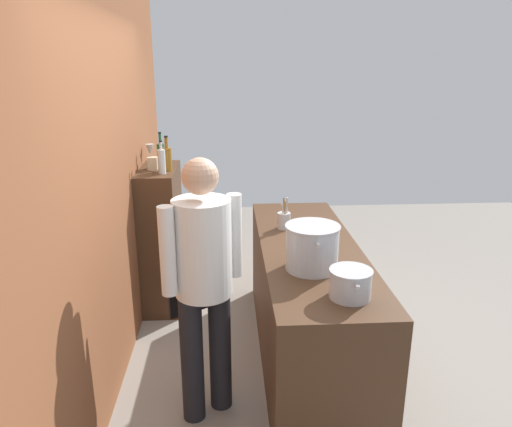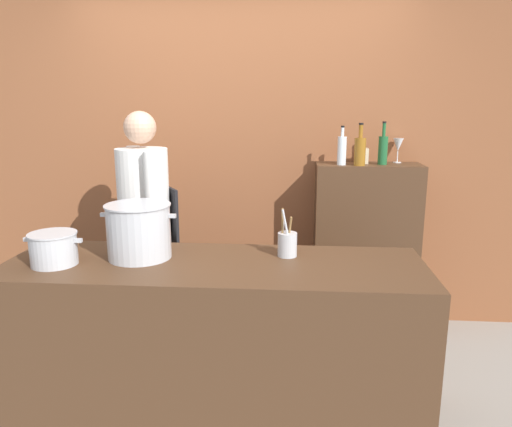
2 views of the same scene
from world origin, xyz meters
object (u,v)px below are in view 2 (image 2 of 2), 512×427
stockpot_large (139,231)px  utensil_crock (287,244)px  chef (145,216)px  spice_tin_cream (362,156)px  stockpot_small (54,249)px  wine_bottle_green (383,149)px  wine_bottle_clear (342,150)px  wine_bottle_amber (360,150)px  wine_glass_tall (398,145)px

stockpot_large → utensil_crock: (0.79, 0.08, -0.08)m
chef → spice_tin_cream: chef is taller
chef → stockpot_large: (0.18, -0.68, 0.08)m
stockpot_small → wine_bottle_green: bearing=34.2°
wine_bottle_clear → spice_tin_cream: size_ratio=2.50×
wine_bottle_clear → spice_tin_cream: bearing=32.0°
utensil_crock → wine_bottle_amber: (0.49, 0.95, 0.41)m
utensil_crock → wine_glass_tall: size_ratio=1.46×
spice_tin_cream → chef: bearing=-161.9°
stockpot_large → stockpot_small: size_ratio=1.33×
wine_bottle_amber → wine_bottle_clear: (-0.12, 0.03, 0.00)m
wine_bottle_green → chef: bearing=-165.2°
wine_bottle_clear → spice_tin_cream: 0.19m
stockpot_small → spice_tin_cream: spice_tin_cream is taller
spice_tin_cream → stockpot_small: bearing=-142.6°
stockpot_small → stockpot_large: bearing=20.1°
chef → wine_bottle_green: (1.63, 0.43, 0.42)m
wine_bottle_clear → wine_glass_tall: (0.42, 0.16, 0.02)m
chef → wine_glass_tall: (1.75, 0.55, 0.44)m
wine_bottle_amber → wine_glass_tall: (0.30, 0.19, 0.02)m
wine_bottle_green → wine_glass_tall: 0.17m
stockpot_small → wine_bottle_clear: wine_bottle_clear is taller
stockpot_large → spice_tin_cream: spice_tin_cream is taller
stockpot_large → wine_bottle_green: size_ratio=1.33×
chef → wine_bottle_clear: (1.33, 0.39, 0.42)m
utensil_crock → stockpot_small: bearing=-169.0°
wine_bottle_clear → chef: bearing=-163.8°
wine_bottle_amber → stockpot_large: bearing=-140.9°
chef → stockpot_small: bearing=133.1°
wine_bottle_green → spice_tin_cream: bearing=157.7°
stockpot_small → wine_glass_tall: bearing=34.7°
wine_bottle_amber → spice_tin_cream: wine_bottle_amber is taller
chef → wine_glass_tall: size_ratio=9.20×
stockpot_small → wine_bottle_amber: wine_bottle_amber is taller
stockpot_large → wine_glass_tall: (1.58, 1.22, 0.36)m
utensil_crock → spice_tin_cream: size_ratio=2.39×
wine_bottle_amber → wine_glass_tall: 0.35m
chef → stockpot_small: chef is taller
utensil_crock → wine_glass_tall: 1.45m
utensil_crock → wine_bottle_clear: 1.13m
stockpot_small → utensil_crock: size_ratio=1.15×
wine_bottle_green → wine_glass_tall: bearing=41.6°
wine_bottle_green → utensil_crock: bearing=-122.9°
stockpot_large → wine_glass_tall: size_ratio=2.25×
stockpot_large → chef: bearing=104.7°
stockpot_large → wine_bottle_green: bearing=37.5°
chef → stockpot_small: 0.86m
chef → wine_bottle_clear: bearing=-105.5°
wine_bottle_green → wine_bottle_clear: wine_bottle_green is taller
stockpot_small → utensil_crock: utensil_crock is taller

